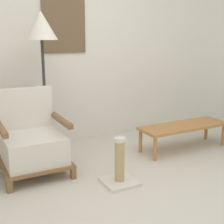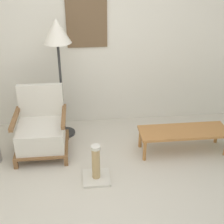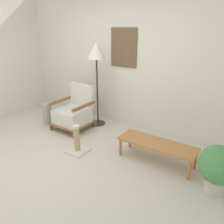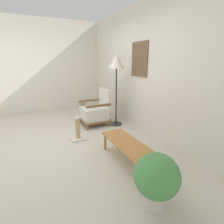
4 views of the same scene
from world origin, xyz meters
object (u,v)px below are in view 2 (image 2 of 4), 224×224
(armchair, at_px, (41,130))
(coffee_table, at_px, (183,133))
(floor_lamp, at_px, (57,39))
(scratching_post, at_px, (96,169))

(armchair, bearing_deg, coffee_table, -5.65)
(floor_lamp, height_order, scratching_post, floor_lamp)
(armchair, distance_m, coffee_table, 1.86)
(coffee_table, xyz_separation_m, scratching_post, (-1.18, -0.46, -0.13))
(floor_lamp, bearing_deg, coffee_table, -21.18)
(armchair, relative_size, scratching_post, 1.84)
(armchair, height_order, coffee_table, armchair)
(armchair, height_order, floor_lamp, floor_lamp)
(scratching_post, bearing_deg, armchair, 136.07)
(coffee_table, bearing_deg, armchair, 174.35)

